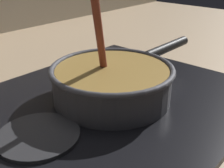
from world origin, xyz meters
name	(u,v)px	position (x,y,z in m)	size (l,w,h in m)	color
ground	(148,134)	(0.00, 0.00, -0.02)	(2.40, 1.60, 0.04)	#9E8466
hob_plate	(112,101)	(0.02, 0.10, 0.01)	(0.56, 0.48, 0.01)	black
burner_ring	(112,97)	(0.02, 0.10, 0.02)	(0.21, 0.21, 0.01)	#592D0C
spare_burner	(38,135)	(-0.16, 0.10, 0.01)	(0.13, 0.13, 0.01)	#262628
cooking_pan	(113,81)	(0.02, 0.10, 0.05)	(0.40, 0.24, 0.32)	#38383D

